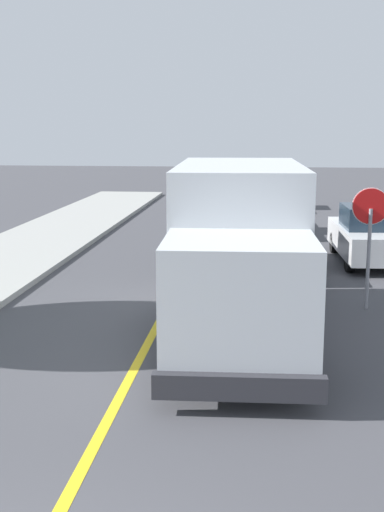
# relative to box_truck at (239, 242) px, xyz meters

# --- Properties ---
(centre_line_yellow) EXTENTS (0.16, 56.00, 0.01)m
(centre_line_yellow) POSITION_rel_box_truck_xyz_m (-1.63, 1.43, -1.76)
(centre_line_yellow) COLOR gold
(centre_line_yellow) RESTS_ON ground
(box_truck) EXTENTS (2.67, 7.27, 3.20)m
(box_truck) POSITION_rel_box_truck_xyz_m (0.00, 0.00, 0.00)
(box_truck) COLOR silver
(box_truck) RESTS_ON ground
(parked_car_near) EXTENTS (1.82, 4.41, 1.67)m
(parked_car_near) POSITION_rel_box_truck_xyz_m (0.84, 5.94, -0.97)
(parked_car_near) COLOR black
(parked_car_near) RESTS_ON ground
(parked_car_mid) EXTENTS (1.89, 4.43, 1.67)m
(parked_car_mid) POSITION_rel_box_truck_xyz_m (0.35, 12.44, -0.97)
(parked_car_mid) COLOR #4C564C
(parked_car_mid) RESTS_ON ground
(parked_car_far) EXTENTS (1.80, 4.40, 1.67)m
(parked_car_far) POSITION_rel_box_truck_xyz_m (0.58, 19.74, -0.97)
(parked_car_far) COLOR #B7B7BC
(parked_car_far) RESTS_ON ground
(parked_van_across) EXTENTS (2.00, 4.48, 1.67)m
(parked_van_across) POSITION_rel_box_truck_xyz_m (3.57, 7.10, -0.97)
(parked_van_across) COLOR silver
(parked_van_across) RESTS_ON ground
(stop_sign) EXTENTS (0.80, 0.10, 2.65)m
(stop_sign) POSITION_rel_box_truck_xyz_m (2.73, 1.97, 0.09)
(stop_sign) COLOR gray
(stop_sign) RESTS_ON ground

